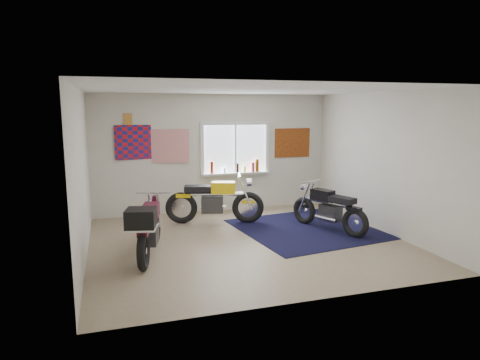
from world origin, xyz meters
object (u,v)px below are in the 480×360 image
object	(u,v)px
navy_rug	(306,229)
yellow_triumph	(214,202)
black_chrome_bike	(329,210)
maroon_tourer	(148,228)

from	to	relation	value
navy_rug	yellow_triumph	distance (m)	1.97
navy_rug	yellow_triumph	size ratio (longest dim) A/B	1.29
yellow_triumph	black_chrome_bike	world-z (taller)	yellow_triumph
navy_rug	black_chrome_bike	size ratio (longest dim) A/B	1.50
black_chrome_bike	maroon_tourer	size ratio (longest dim) A/B	0.91
yellow_triumph	black_chrome_bike	size ratio (longest dim) A/B	1.17
maroon_tourer	black_chrome_bike	bearing A→B (deg)	-66.84
yellow_triumph	maroon_tourer	bearing A→B (deg)	-115.20
navy_rug	black_chrome_bike	world-z (taller)	black_chrome_bike
yellow_triumph	maroon_tourer	distance (m)	2.34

